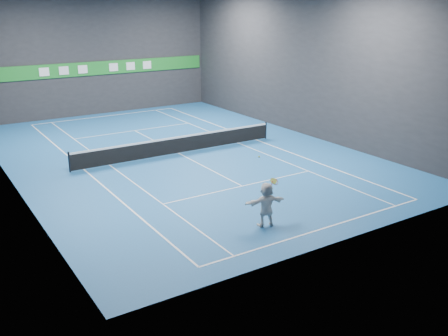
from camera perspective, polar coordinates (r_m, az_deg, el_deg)
ground at (r=28.61m, az=-5.19°, el=1.68°), size 26.00×26.00×0.00m
wall_back at (r=39.62m, az=-14.34°, el=12.44°), size 18.00×0.10×9.00m
wall_front at (r=17.32m, az=14.80°, el=5.58°), size 18.00×0.10×9.00m
wall_right at (r=32.74m, az=8.97°, el=11.67°), size 0.10×26.00×9.00m
baseline_near at (r=19.48m, az=11.35°, el=-6.77°), size 10.98×0.08×0.01m
baseline_far at (r=39.25m, az=-13.30°, el=5.81°), size 10.98×0.08×0.01m
sideline_doubles_left at (r=26.67m, az=-15.70°, el=-0.18°), size 0.08×23.78×0.01m
sideline_doubles_right at (r=31.40m, az=3.73°, el=3.22°), size 0.08×23.78×0.01m
sideline_singles_left at (r=27.07m, az=-12.92°, el=0.31°), size 0.06×23.78×0.01m
sideline_singles_right at (r=30.63m, az=1.64°, el=2.86°), size 0.06×23.78×0.01m
service_line_near at (r=23.39m, az=2.09°, el=-2.08°), size 8.23×0.06×0.01m
service_line_far at (r=34.24m, az=-10.17°, el=4.23°), size 8.23×0.06×0.01m
center_service_line at (r=28.61m, az=-5.19°, el=1.68°), size 0.06×12.80×0.01m
player at (r=19.07m, az=4.85°, el=-4.16°), size 1.69×0.86×1.75m
tennis_ball at (r=18.15m, az=4.03°, el=1.29°), size 0.06×0.06×0.06m
tennis_net at (r=28.47m, az=-5.22°, el=2.72°), size 12.50×0.10×1.07m
sponsor_banner at (r=39.66m, az=-14.19°, el=11.00°), size 17.64×0.11×1.00m
tennis_racket at (r=19.04m, az=5.75°, el=-1.66°), size 0.45×0.34×0.56m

